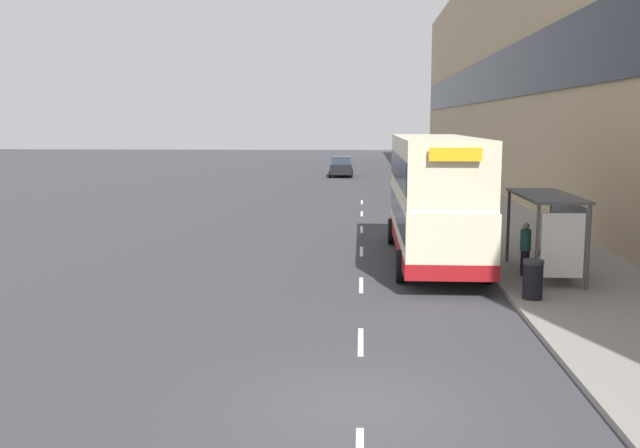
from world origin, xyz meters
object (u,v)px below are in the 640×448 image
object	(u,v)px
pedestrian_2	(576,225)
pedestrian_3	(553,238)
bus_shelter	(554,220)
car_0	(341,167)
double_decker_bus_near	(434,196)
pedestrian_at_shelter	(525,248)
litter_bin	(533,279)

from	to	relation	value
pedestrian_2	pedestrian_3	world-z (taller)	pedestrian_2
bus_shelter	pedestrian_2	bearing A→B (deg)	65.99
bus_shelter	car_0	bearing A→B (deg)	100.47
double_decker_bus_near	pedestrian_at_shelter	distance (m)	3.91
car_0	litter_bin	world-z (taller)	car_0
litter_bin	double_decker_bus_near	bearing A→B (deg)	110.16
litter_bin	pedestrian_2	bearing A→B (deg)	66.05
pedestrian_2	bus_shelter	bearing A→B (deg)	-114.01
car_0	pedestrian_3	size ratio (longest dim) A/B	2.38
litter_bin	car_0	bearing A→B (deg)	98.27
car_0	pedestrian_2	world-z (taller)	pedestrian_2
pedestrian_at_shelter	bus_shelter	bearing A→B (deg)	-15.82
bus_shelter	litter_bin	xyz separation A→B (m)	(-1.22, -2.77, -1.21)
bus_shelter	litter_bin	size ratio (longest dim) A/B	4.00
double_decker_bus_near	pedestrian_2	world-z (taller)	double_decker_bus_near
pedestrian_2	litter_bin	world-z (taller)	pedestrian_2
pedestrian_2	litter_bin	bearing A→B (deg)	-113.95
car_0	pedestrian_3	bearing A→B (deg)	101.55
pedestrian_2	double_decker_bus_near	bearing A→B (deg)	-163.16
bus_shelter	double_decker_bus_near	bearing A→B (deg)	138.78
bus_shelter	pedestrian_3	world-z (taller)	bus_shelter
bus_shelter	pedestrian_3	bearing A→B (deg)	74.96
bus_shelter	car_0	size ratio (longest dim) A/B	0.99
car_0	double_decker_bus_near	bearing A→B (deg)	96.43
pedestrian_3	car_0	bearing A→B (deg)	101.55
double_decker_bus_near	litter_bin	size ratio (longest dim) A/B	10.12
car_0	pedestrian_at_shelter	xyz separation A→B (m)	(6.84, -40.94, 0.10)
double_decker_bus_near	pedestrian_3	bearing A→B (deg)	-17.67
pedestrian_at_shelter	car_0	bearing A→B (deg)	99.49
pedestrian_3	pedestrian_2	bearing A→B (deg)	61.09
pedestrian_at_shelter	pedestrian_3	world-z (taller)	pedestrian_3
double_decker_bus_near	litter_bin	bearing A→B (deg)	-69.84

